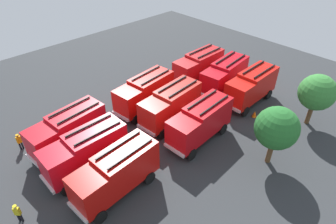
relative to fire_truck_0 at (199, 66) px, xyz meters
The scene contains 15 objects.
ground_plane 9.96m from the fire_truck_0, 22.61° to the left, with size 55.51×55.51×0.00m, color #2D3033.
fire_truck_0 is the anchor object (origin of this frame).
fire_truck_1 8.96m from the fire_truck_0, ahead, with size 7.41×3.33×3.88m.
fire_truck_2 18.09m from the fire_truck_0, ahead, with size 7.40×3.30×3.88m.
fire_truck_3 3.74m from the fire_truck_0, 96.14° to the left, with size 7.41×3.36×3.88m.
fire_truck_4 9.30m from the fire_truck_0, 23.47° to the left, with size 7.36×3.20×3.88m.
fire_truck_5 18.70m from the fire_truck_0, 11.23° to the left, with size 7.21×2.78×3.88m.
fire_truck_6 7.37m from the fire_truck_0, 94.15° to the left, with size 7.23×2.83×3.88m.
fire_truck_7 11.46m from the fire_truck_0, 41.85° to the left, with size 7.31×3.05×3.88m.
fire_truck_8 19.39m from the fire_truck_0, 22.31° to the left, with size 7.33×3.11×3.88m.
firefighter_0 25.10m from the fire_truck_0, 10.77° to the left, with size 0.46×0.47×1.74m.
firefighter_1 21.81m from the fire_truck_0, ahead, with size 0.44×0.28×1.73m.
tree_0 14.00m from the fire_truck_0, 96.22° to the left, with size 3.59×3.59×5.56m.
tree_1 15.41m from the fire_truck_0, 65.18° to the left, with size 3.63×3.63×5.63m.
traffic_cone_0 9.70m from the fire_truck_0, 80.85° to the left, with size 0.51×0.51×0.72m, color #F2600C.
Camera 1 is at (16.47, 17.11, 18.61)m, focal length 30.69 mm.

